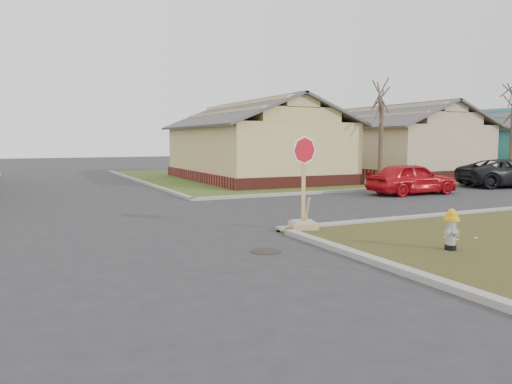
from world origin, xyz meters
name	(u,v)px	position (x,y,z in m)	size (l,w,h in m)	color
ground	(157,257)	(0.00, 0.00, 0.00)	(120.00, 120.00, 0.00)	#28282A
verge_far_right	(397,172)	(22.00, 18.00, 0.03)	(37.00, 19.00, 0.05)	#2B4318
curbs	(113,221)	(0.00, 5.00, 0.00)	(80.00, 40.00, 0.12)	gray
manhole	(266,251)	(2.20, -0.50, 0.01)	(0.64, 0.64, 0.01)	black
side_house_yellow	(254,142)	(10.00, 16.50, 2.19)	(7.60, 11.60, 4.70)	maroon
side_house_tan	(390,142)	(20.00, 16.50, 2.19)	(7.60, 11.60, 4.70)	maroon
side_house_teal	(495,142)	(30.00, 16.50, 2.19)	(7.60, 11.60, 4.70)	maroon
tree_mid_right	(381,144)	(14.00, 10.20, 2.15)	(0.22, 0.22, 4.20)	#463328
tree_far_right	(512,138)	(24.00, 10.50, 2.43)	(0.22, 0.22, 4.76)	#463328
fire_hydrant	(451,227)	(5.68, -2.20, 0.53)	(0.32, 0.32, 0.87)	black
stop_sign	(303,209)	(4.19, 1.29, 0.57)	(0.68, 0.66, 2.39)	tan
red_sedan	(412,179)	(12.86, 6.72, 0.68)	(1.61, 4.00, 1.36)	#B70D15
dark_pickup	(510,173)	(19.66, 7.20, 0.69)	(2.30, 4.99, 1.39)	black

